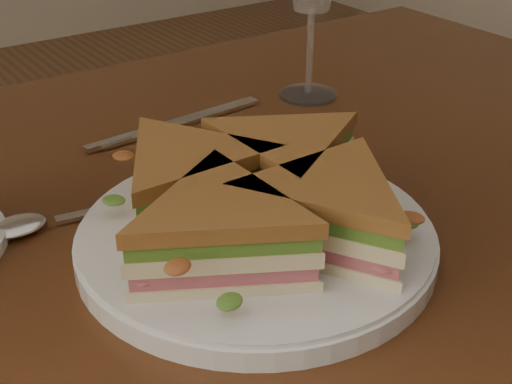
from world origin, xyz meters
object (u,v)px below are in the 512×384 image
Objects in this scene: sandwich_wedges at (256,198)px; plate at (256,239)px; table at (232,298)px; spoon at (46,222)px; knife at (171,126)px.

plate is at bearing 90.00° from sandwich_wedges.
sandwich_wedges is (-0.02, -0.07, 0.14)m from table.
sandwich_wedges is at bearing -90.00° from plate.
sandwich_wedges is 0.18m from spoon.
plate is at bearing -107.71° from knife.
spoon is (-0.14, 0.06, 0.10)m from table.
sandwich_wedges is 1.67× the size of spoon.
spoon is at bearing -151.27° from knife.
spoon is 0.21m from knife.
table is 0.21m from knife.
plate is 0.25m from knife.
table is 6.57× the size of spoon.
knife is (0.04, 0.18, 0.10)m from table.
plate is 1.28× the size of knife.
spoon reaches higher than knife.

